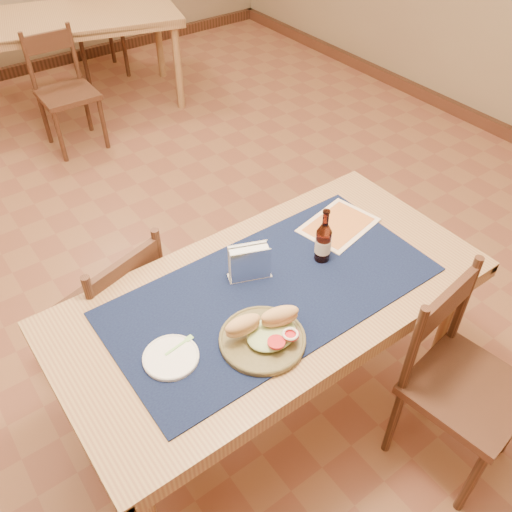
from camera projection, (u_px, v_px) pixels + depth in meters
room at (145, 45)px, 2.02m from camera, size 6.04×7.04×2.84m
main_table at (272, 306)px, 2.03m from camera, size 1.60×0.80×0.75m
placemat at (272, 291)px, 1.97m from camera, size 1.20×0.60×0.01m
baseboard at (179, 296)px, 2.92m from camera, size 6.00×7.00×0.10m
back_table at (69, 25)px, 4.26m from camera, size 1.84×1.25×0.75m
chair_main_far at (116, 310)px, 2.32m from camera, size 0.48×0.48×0.85m
chair_main_near at (461, 380)px, 2.04m from camera, size 0.46×0.46×0.88m
chair_back_near at (65, 90)px, 3.93m from camera, size 0.40×0.40×0.84m
chair_back_far at (94, 21)px, 4.82m from camera, size 0.48×0.48×0.96m
sandwich_plate at (264, 334)px, 1.78m from camera, size 0.29×0.29×0.11m
side_plate at (171, 357)px, 1.74m from camera, size 0.18×0.18×0.02m
fork at (181, 344)px, 1.77m from camera, size 0.11×0.03×0.00m
beer_bottle at (323, 242)px, 2.04m from camera, size 0.06×0.06×0.23m
napkin_holder at (249, 263)px, 1.98m from camera, size 0.17×0.11×0.14m
menu_card at (339, 225)px, 2.25m from camera, size 0.34×0.28×0.01m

